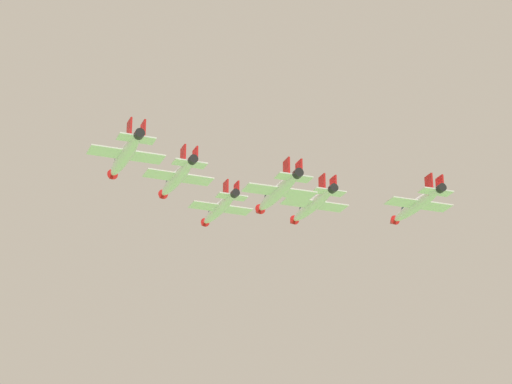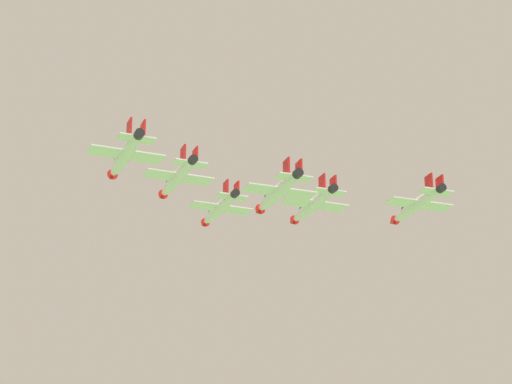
% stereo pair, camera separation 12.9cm
% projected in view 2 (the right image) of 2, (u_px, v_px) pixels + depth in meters
% --- Properties ---
extents(jet_lead, '(17.74, 10.79, 3.73)m').
position_uv_depth(jet_lead, '(219.00, 209.00, 179.55)').
color(jet_lead, white).
extents(jet_left_wingman, '(17.90, 10.90, 3.76)m').
position_uv_depth(jet_left_wingman, '(177.00, 178.00, 163.54)').
color(jet_left_wingman, white).
extents(jet_right_wingman, '(18.01, 10.94, 3.79)m').
position_uv_depth(jet_right_wingman, '(312.00, 205.00, 170.53)').
color(jet_right_wingman, white).
extents(jet_left_outer, '(17.64, 10.70, 3.71)m').
position_uv_depth(jet_left_outer, '(125.00, 155.00, 146.69)').
color(jet_left_outer, white).
extents(jet_right_outer, '(17.16, 10.38, 3.61)m').
position_uv_depth(jet_right_outer, '(416.00, 205.00, 161.27)').
color(jet_right_outer, white).
extents(jet_slot_rear, '(17.70, 10.71, 3.73)m').
position_uv_depth(jet_slot_rear, '(278.00, 192.00, 153.35)').
color(jet_slot_rear, white).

